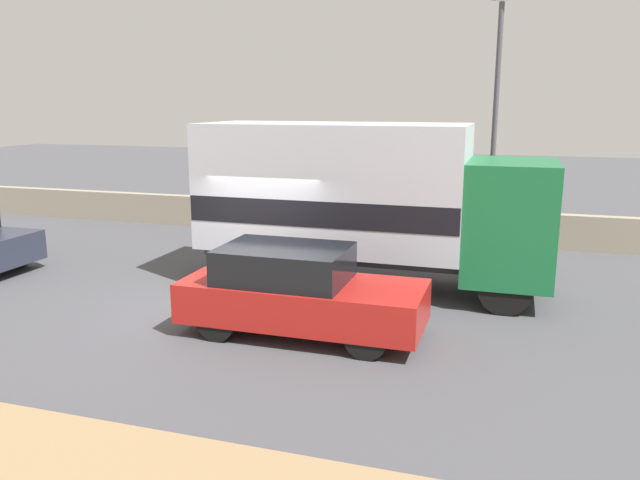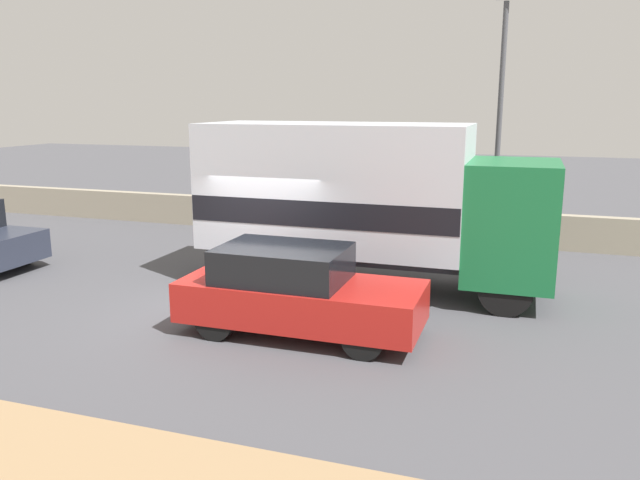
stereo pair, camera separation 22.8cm
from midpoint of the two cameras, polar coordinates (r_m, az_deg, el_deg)
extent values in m
plane|color=#47474C|center=(12.38, -7.87, -6.56)|extent=(80.00, 80.00, 0.00)
cube|color=gray|center=(19.19, 1.79, 1.91)|extent=(60.00, 0.35, 0.98)
cylinder|color=#4C4C51|center=(17.47, 15.29, 9.60)|extent=(0.14, 0.14, 6.53)
cube|color=#196B38|center=(13.21, 16.51, 1.73)|extent=(1.75, 2.34, 2.41)
cube|color=black|center=(13.15, 20.36, 3.55)|extent=(0.06, 1.99, 1.06)
cube|color=#2D2D33|center=(13.96, 0.75, -1.06)|extent=(5.73, 1.32, 0.25)
cube|color=silver|center=(13.69, 0.77, 4.96)|extent=(5.73, 2.41, 2.70)
cube|color=black|center=(13.75, 0.76, 3.18)|extent=(5.70, 2.43, 0.54)
cylinder|color=black|center=(14.43, 16.31, -2.05)|extent=(1.03, 0.28, 1.03)
cylinder|color=black|center=(12.50, 16.07, -4.27)|extent=(1.03, 0.28, 1.03)
cylinder|color=black|center=(15.43, -3.80, -0.64)|extent=(1.03, 0.28, 1.03)
cylinder|color=black|center=(13.65, -6.83, -2.45)|extent=(1.03, 0.28, 1.03)
cylinder|color=black|center=(15.07, 0.27, -0.93)|extent=(1.03, 0.28, 1.03)
cylinder|color=black|center=(13.23, -2.29, -2.85)|extent=(1.03, 0.28, 1.03)
cube|color=#B21E19|center=(10.99, -2.15, -5.59)|extent=(4.24, 1.73, 0.70)
cube|color=black|center=(10.92, -3.85, -2.17)|extent=(2.20, 1.59, 0.60)
cylinder|color=black|center=(11.41, 5.39, -6.31)|extent=(0.70, 0.20, 0.70)
cylinder|color=black|center=(10.05, 3.58, -8.95)|extent=(0.70, 0.20, 0.70)
cylinder|color=black|center=(12.20, -6.81, -5.10)|extent=(0.70, 0.20, 0.70)
cylinder|color=black|center=(10.93, -10.02, -7.32)|extent=(0.70, 0.20, 0.70)
cylinder|color=black|center=(17.31, -26.14, -1.09)|extent=(0.67, 0.20, 0.67)
camera|label=1|loc=(0.11, -90.53, -0.12)|focal=35.00mm
camera|label=2|loc=(0.11, 89.47, 0.12)|focal=35.00mm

